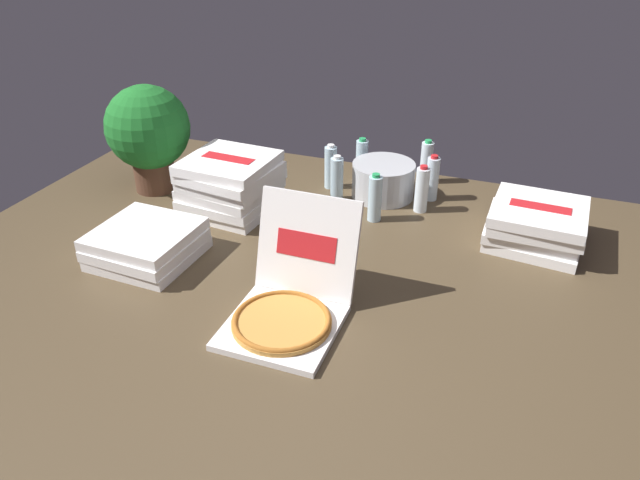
% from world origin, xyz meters
% --- Properties ---
extents(ground_plane, '(3.20, 2.40, 0.02)m').
position_xyz_m(ground_plane, '(0.00, 0.00, -0.01)').
color(ground_plane, '#4C3D28').
extents(open_pizza_box, '(0.38, 0.50, 0.39)m').
position_xyz_m(open_pizza_box, '(0.01, -0.24, 0.08)').
color(open_pizza_box, white).
rests_on(open_pizza_box, ground_plane).
extents(pizza_stack_right_far, '(0.44, 0.44, 0.27)m').
position_xyz_m(pizza_stack_right_far, '(-0.57, 0.44, 0.13)').
color(pizza_stack_right_far, white).
rests_on(pizza_stack_right_far, ground_plane).
extents(pizza_stack_left_near, '(0.40, 0.41, 0.13)m').
position_xyz_m(pizza_stack_left_near, '(-0.70, -0.06, 0.07)').
color(pizza_stack_left_near, white).
rests_on(pizza_stack_left_near, ground_plane).
extents(pizza_stack_right_near, '(0.43, 0.42, 0.18)m').
position_xyz_m(pizza_stack_right_near, '(0.80, 0.63, 0.09)').
color(pizza_stack_right_near, white).
rests_on(pizza_stack_right_near, ground_plane).
extents(ice_bucket, '(0.31, 0.31, 0.17)m').
position_xyz_m(ice_bucket, '(0.06, 0.85, 0.09)').
color(ice_bucket, '#B7BABF').
rests_on(ice_bucket, ground_plane).
extents(water_bottle_0, '(0.06, 0.06, 0.23)m').
position_xyz_m(water_bottle_0, '(-0.10, 1.00, 0.11)').
color(water_bottle_0, silver).
rests_on(water_bottle_0, ground_plane).
extents(water_bottle_1, '(0.06, 0.06, 0.23)m').
position_xyz_m(water_bottle_1, '(-0.14, 0.73, 0.11)').
color(water_bottle_1, silver).
rests_on(water_bottle_1, ground_plane).
extents(water_bottle_2, '(0.06, 0.06, 0.23)m').
position_xyz_m(water_bottle_2, '(0.27, 0.75, 0.11)').
color(water_bottle_2, white).
rests_on(water_bottle_2, ground_plane).
extents(water_bottle_3, '(0.06, 0.06, 0.23)m').
position_xyz_m(water_bottle_3, '(0.29, 0.90, 0.11)').
color(water_bottle_3, silver).
rests_on(water_bottle_3, ground_plane).
extents(water_bottle_4, '(0.06, 0.06, 0.23)m').
position_xyz_m(water_bottle_4, '(0.09, 0.59, 0.11)').
color(water_bottle_4, silver).
rests_on(water_bottle_4, ground_plane).
extents(water_bottle_5, '(0.06, 0.06, 0.23)m').
position_xyz_m(water_bottle_5, '(-0.22, 0.85, 0.11)').
color(water_bottle_5, silver).
rests_on(water_bottle_5, ground_plane).
extents(water_bottle_6, '(0.06, 0.06, 0.23)m').
position_xyz_m(water_bottle_6, '(0.22, 1.09, 0.11)').
color(water_bottle_6, white).
rests_on(water_bottle_6, ground_plane).
extents(potted_plant, '(0.41, 0.41, 0.53)m').
position_xyz_m(potted_plant, '(-1.05, 0.52, 0.31)').
color(potted_plant, '#513323').
rests_on(potted_plant, ground_plane).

